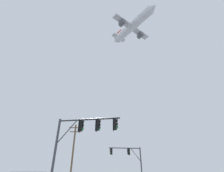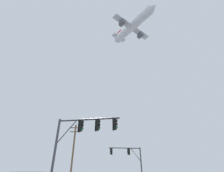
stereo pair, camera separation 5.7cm
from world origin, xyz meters
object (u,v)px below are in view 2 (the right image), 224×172
signal_pole_near (82,134)px  utility_pole (73,153)px  airplane (133,26)px  signal_pole_far (130,157)px

signal_pole_near → utility_pole: size_ratio=0.61×
utility_pole → airplane: size_ratio=0.53×
signal_pole_near → airplane: bearing=68.3°
signal_pole_far → signal_pole_near: bearing=-112.8°
signal_pole_near → signal_pole_far: size_ratio=1.02×
airplane → signal_pole_near: bearing=-111.7°
utility_pole → airplane: (14.19, 12.42, 44.77)m
signal_pole_far → airplane: 47.92m
airplane → utility_pole: bearing=-138.8°
signal_pole_near → signal_pole_far: 14.62m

